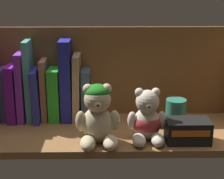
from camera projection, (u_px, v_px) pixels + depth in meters
shelf_board at (110, 134)px, 103.86cm from camera, size 77.79×26.01×2.00cm
shelf_back_panel at (110, 75)px, 112.55cm from camera, size 80.19×1.20×29.95cm
book_2 at (6, 93)px, 110.81cm from camera, size 2.04×9.83×16.39cm
book_3 at (15, 91)px, 110.68cm from camera, size 2.67×13.71×17.46cm
book_4 at (23, 85)px, 110.16cm from camera, size 2.35×12.65×21.23cm
book_5 at (30, 80)px, 109.66cm from camera, size 1.72×11.25×24.68cm
book_6 at (38, 93)px, 111.01cm from camera, size 2.26×14.86×16.12cm
book_7 at (45, 89)px, 110.63cm from camera, size 1.86×9.69×18.75cm
book_8 at (55, 93)px, 111.09cm from camera, size 3.36×11.04×16.09cm
book_9 at (67, 79)px, 109.81cm from camera, size 3.32×11.60×24.82cm
book_10 at (77, 86)px, 110.52cm from camera, size 2.54×12.54×20.51cm
book_11 at (86, 93)px, 111.30cm from camera, size 2.73×9.02×15.68cm
teddy_bear_larger at (98, 116)px, 93.92cm from camera, size 11.83×12.01×16.21cm
teddy_bear_smaller at (147, 120)px, 96.31cm from camera, size 10.58×11.00×14.57cm
pillar_candle at (176, 114)px, 104.44cm from camera, size 5.86×5.86×8.69cm
small_product_box at (188, 131)px, 95.94cm from camera, size 11.73×7.10×6.18cm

